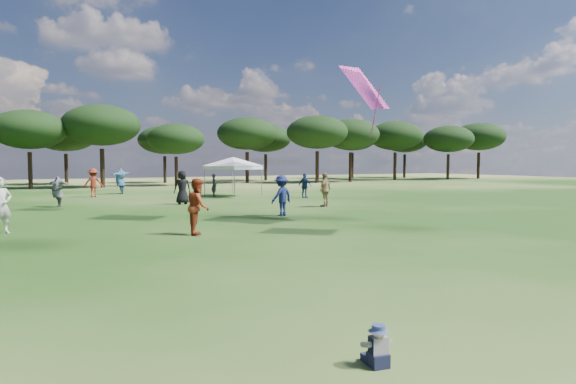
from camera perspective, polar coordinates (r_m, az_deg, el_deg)
tree_line at (r=50.39m, az=-22.71°, el=6.81°), size 108.78×17.63×7.77m
tent_right at (r=33.29m, az=-6.52°, el=3.92°), size 5.39×5.39×2.99m
toddler at (r=5.99m, az=10.56°, el=-17.65°), size 0.35×0.38×0.50m
festival_crowd at (r=27.25m, az=-23.04°, el=0.18°), size 29.10×23.40×1.92m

